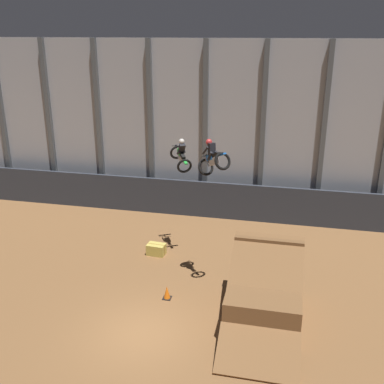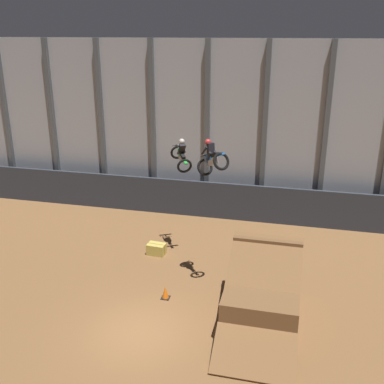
{
  "view_description": "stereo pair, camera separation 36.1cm",
  "coord_description": "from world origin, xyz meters",
  "px_view_note": "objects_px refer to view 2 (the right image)",
  "views": [
    {
      "loc": [
        4.91,
        -13.41,
        10.79
      ],
      "look_at": [
        0.54,
        6.31,
        3.5
      ],
      "focal_mm": 42.0,
      "sensor_mm": 36.0,
      "label": 1
    },
    {
      "loc": [
        5.26,
        -13.33,
        10.79
      ],
      "look_at": [
        0.54,
        6.31,
        3.5
      ],
      "focal_mm": 42.0,
      "sensor_mm": 36.0,
      "label": 2
    }
  ],
  "objects_px": {
    "dirt_ramp": "(263,295)",
    "rider_bike_left_air": "(181,155)",
    "rider_bike_right_air": "(212,159)",
    "hay_bale_trackside": "(156,249)",
    "traffic_cone_near_ramp": "(165,292)"
  },
  "relations": [
    {
      "from": "rider_bike_left_air",
      "to": "rider_bike_right_air",
      "type": "height_order",
      "value": "rider_bike_right_air"
    },
    {
      "from": "rider_bike_left_air",
      "to": "dirt_ramp",
      "type": "bearing_deg",
      "value": -75.09
    },
    {
      "from": "dirt_ramp",
      "to": "rider_bike_left_air",
      "type": "height_order",
      "value": "rider_bike_left_air"
    },
    {
      "from": "dirt_ramp",
      "to": "rider_bike_right_air",
      "type": "bearing_deg",
      "value": 142.1
    },
    {
      "from": "rider_bike_left_air",
      "to": "rider_bike_right_air",
      "type": "distance_m",
      "value": 3.54
    },
    {
      "from": "hay_bale_trackside",
      "to": "rider_bike_left_air",
      "type": "bearing_deg",
      "value": 30.24
    },
    {
      "from": "dirt_ramp",
      "to": "rider_bike_left_air",
      "type": "distance_m",
      "value": 7.77
    },
    {
      "from": "dirt_ramp",
      "to": "hay_bale_trackside",
      "type": "bearing_deg",
      "value": 144.56
    },
    {
      "from": "rider_bike_left_air",
      "to": "hay_bale_trackside",
      "type": "xyz_separation_m",
      "value": [
        -1.17,
        -0.68,
        -4.85
      ]
    },
    {
      "from": "dirt_ramp",
      "to": "rider_bike_right_air",
      "type": "xyz_separation_m",
      "value": [
        -2.49,
        1.94,
        4.86
      ]
    },
    {
      "from": "rider_bike_right_air",
      "to": "traffic_cone_near_ramp",
      "type": "distance_m",
      "value": 6.01
    },
    {
      "from": "traffic_cone_near_ramp",
      "to": "hay_bale_trackside",
      "type": "height_order",
      "value": "traffic_cone_near_ramp"
    },
    {
      "from": "rider_bike_right_air",
      "to": "dirt_ramp",
      "type": "bearing_deg",
      "value": -79.83
    },
    {
      "from": "dirt_ramp",
      "to": "traffic_cone_near_ramp",
      "type": "xyz_separation_m",
      "value": [
        -4.1,
        0.31,
        -0.69
      ]
    },
    {
      "from": "rider_bike_right_air",
      "to": "hay_bale_trackside",
      "type": "height_order",
      "value": "rider_bike_right_air"
    }
  ]
}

